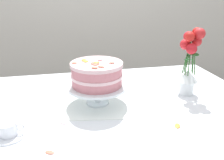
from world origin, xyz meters
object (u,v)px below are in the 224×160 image
object	(u,v)px
cake_stand	(97,88)
teacup	(8,131)
dining_table	(122,119)
flower_vase	(190,62)
layer_cake	(97,74)

from	to	relation	value
cake_stand	teacup	size ratio (longest dim) A/B	2.27
dining_table	cake_stand	bearing A→B (deg)	170.46
flower_vase	teacup	size ratio (longest dim) A/B	2.78
flower_vase	teacup	bearing A→B (deg)	-165.42
flower_vase	dining_table	bearing A→B (deg)	-173.31
dining_table	teacup	distance (m)	0.54
cake_stand	layer_cake	size ratio (longest dim) A/B	1.18
cake_stand	flower_vase	size ratio (longest dim) A/B	0.82
teacup	flower_vase	bearing A→B (deg)	14.58
flower_vase	teacup	world-z (taller)	flower_vase
dining_table	flower_vase	size ratio (longest dim) A/B	3.95
cake_stand	dining_table	bearing A→B (deg)	-9.54
dining_table	flower_vase	bearing A→B (deg)	6.69
layer_cake	flower_vase	xyz separation A→B (m)	(0.48, 0.02, 0.02)
layer_cake	flower_vase	world-z (taller)	flower_vase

